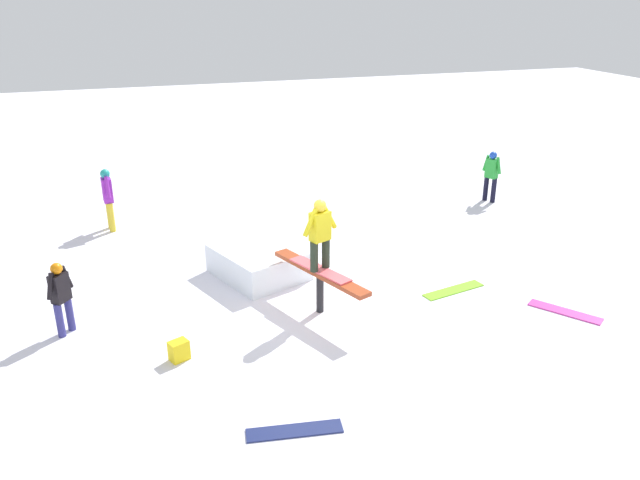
# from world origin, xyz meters

# --- Properties ---
(ground_plane) EXTENTS (60.00, 60.00, 0.00)m
(ground_plane) POSITION_xyz_m (0.00, 0.00, 0.00)
(ground_plane) COLOR white
(rail_feature) EXTENTS (2.39, 1.15, 0.84)m
(rail_feature) POSITION_xyz_m (0.00, 0.00, 0.71)
(rail_feature) COLOR black
(rail_feature) RESTS_ON ground
(snow_kicker_ramp) EXTENTS (2.22, 2.05, 0.61)m
(snow_kicker_ramp) POSITION_xyz_m (-1.89, -0.74, 0.31)
(snow_kicker_ramp) COLOR white
(snow_kicker_ramp) RESTS_ON ground
(main_rider_on_rail) EXTENTS (1.44, 0.82, 1.36)m
(main_rider_on_rail) POSITION_xyz_m (0.00, 0.00, 1.52)
(main_rider_on_rail) COLOR #F75C64
(main_rider_on_rail) RESTS_ON rail_feature
(bystander_black) EXTENTS (0.51, 0.44, 1.34)m
(bystander_black) POSITION_xyz_m (-0.62, -4.47, 0.75)
(bystander_black) COLOR navy
(bystander_black) RESTS_ON ground
(bystander_purple) EXTENTS (0.69, 0.26, 1.56)m
(bystander_purple) POSITION_xyz_m (-5.64, -3.65, 0.87)
(bystander_purple) COLOR yellow
(bystander_purple) RESTS_ON ground
(bystander_green) EXTENTS (0.57, 0.32, 1.43)m
(bystander_green) POSITION_xyz_m (-4.67, 6.54, 0.81)
(bystander_green) COLOR black
(bystander_green) RESTS_ON ground
(loose_snowboard_lime) EXTENTS (0.55, 1.40, 0.02)m
(loose_snowboard_lime) POSITION_xyz_m (0.02, 2.81, 0.01)
(loose_snowboard_lime) COLOR #83D829
(loose_snowboard_lime) RESTS_ON ground
(loose_snowboard_magenta) EXTENTS (1.24, 1.00, 0.02)m
(loose_snowboard_magenta) POSITION_xyz_m (1.46, 4.34, 0.01)
(loose_snowboard_magenta) COLOR #CA3298
(loose_snowboard_magenta) RESTS_ON ground
(loose_snowboard_navy) EXTENTS (0.47, 1.35, 0.02)m
(loose_snowboard_navy) POSITION_xyz_m (3.13, -1.38, 0.01)
(loose_snowboard_navy) COLOR navy
(loose_snowboard_navy) RESTS_ON ground
(backpack_on_snow) EXTENTS (0.32, 0.36, 0.34)m
(backpack_on_snow) POSITION_xyz_m (0.84, -2.68, 0.17)
(backpack_on_snow) COLOR yellow
(backpack_on_snow) RESTS_ON ground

